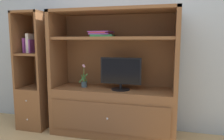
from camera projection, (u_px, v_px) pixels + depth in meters
The scene contains 7 objects.
painted_rear_wall at pixel (119, 29), 3.01m from camera, with size 6.00×0.10×2.80m, color #9EA8B2.
media_console at pixel (113, 97), 2.81m from camera, with size 1.61×0.54×1.62m.
tv_monitor at pixel (121, 73), 2.69m from camera, with size 0.52×0.23×0.41m.
potted_plant at pixel (84, 82), 2.86m from camera, with size 0.10×0.12×0.31m.
magazine_stack at pixel (102, 34), 2.73m from camera, with size 0.32×0.32×0.07m.
bookshelf_tall at pixel (37, 89), 3.09m from camera, with size 0.40×0.49×1.62m.
upright_book_row at pixel (30, 45), 3.01m from camera, with size 0.13×0.18×0.27m.
Camera 1 is at (0.68, -2.24, 1.24)m, focal length 34.28 mm.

